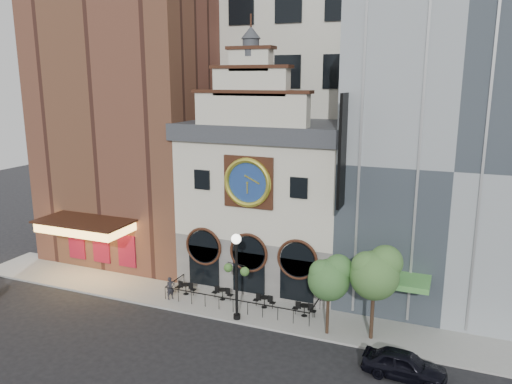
{
  "coord_description": "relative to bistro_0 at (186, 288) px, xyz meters",
  "views": [
    {
      "loc": [
        13.08,
        -26.83,
        15.48
      ],
      "look_at": [
        -0.3,
        6.0,
        7.39
      ],
      "focal_mm": 35.0,
      "sensor_mm": 36.0,
      "label": 1
    }
  ],
  "objects": [
    {
      "name": "bistro_3",
      "position": [
        8.97,
        -0.04,
        0.0
      ],
      "size": [
        1.58,
        0.68,
        0.9
      ],
      "color": "black",
      "rests_on": "sidewalk"
    },
    {
      "name": "sidewalk",
      "position": [
        4.37,
        0.01,
        -0.54
      ],
      "size": [
        44.0,
        5.0,
        0.15
      ],
      "primitive_type": "cube",
      "color": "gray",
      "rests_on": "ground"
    },
    {
      "name": "office_tower",
      "position": [
        4.37,
        17.51,
        19.39
      ],
      "size": [
        20.0,
        16.0,
        40.0
      ],
      "primitive_type": "cube",
      "color": "beige",
      "rests_on": "ground"
    },
    {
      "name": "cafe_railing",
      "position": [
        4.37,
        0.01,
        -0.01
      ],
      "size": [
        10.6,
        2.6,
        0.9
      ],
      "primitive_type": null,
      "color": "black",
      "rests_on": "sidewalk"
    },
    {
      "name": "lamppost",
      "position": [
        5.01,
        -2.09,
        3.12
      ],
      "size": [
        1.84,
        0.79,
        5.79
      ],
      "rotation": [
        0.0,
        0.0,
        -0.16
      ],
      "color": "black",
      "rests_on": "sidewalk"
    },
    {
      "name": "car_right",
      "position": [
        15.79,
        -4.5,
        0.13
      ],
      "size": [
        4.48,
        2.06,
        1.49
      ],
      "primitive_type": "imported",
      "rotation": [
        0.0,
        0.0,
        1.5
      ],
      "color": "black",
      "rests_on": "ground"
    },
    {
      "name": "ground",
      "position": [
        4.37,
        -2.49,
        -0.61
      ],
      "size": [
        120.0,
        120.0,
        0.0
      ],
      "primitive_type": "plane",
      "color": "black",
      "rests_on": "ground"
    },
    {
      "name": "bistro_1",
      "position": [
        2.86,
        0.18,
        0.0
      ],
      "size": [
        1.58,
        0.68,
        0.9
      ],
      "color": "black",
      "rests_on": "sidewalk"
    },
    {
      "name": "pedestrian",
      "position": [
        -0.59,
        -1.13,
        0.35
      ],
      "size": [
        0.65,
        0.71,
        1.64
      ],
      "primitive_type": "imported",
      "rotation": [
        0.0,
        0.0,
        0.99
      ],
      "color": "black",
      "rests_on": "sidewalk"
    },
    {
      "name": "retail_building",
      "position": [
        17.37,
        7.5,
        9.53
      ],
      "size": [
        14.0,
        14.4,
        20.0
      ],
      "color": "gray",
      "rests_on": "ground"
    },
    {
      "name": "bistro_0",
      "position": [
        0.0,
        0.0,
        0.0
      ],
      "size": [
        1.58,
        0.68,
        0.9
      ],
      "color": "black",
      "rests_on": "sidewalk"
    },
    {
      "name": "tree_right",
      "position": [
        13.59,
        -1.25,
        3.82
      ],
      "size": [
        3.03,
        2.92,
        5.84
      ],
      "color": "#382619",
      "rests_on": "sidewalk"
    },
    {
      "name": "clock_building",
      "position": [
        4.37,
        5.34,
        6.07
      ],
      "size": [
        12.6,
        8.78,
        18.65
      ],
      "color": "#605E5B",
      "rests_on": "ground"
    },
    {
      "name": "theater_building",
      "position": [
        -8.63,
        7.47,
        11.99
      ],
      "size": [
        14.0,
        15.6,
        25.0
      ],
      "color": "brown",
      "rests_on": "ground"
    },
    {
      "name": "bistro_2",
      "position": [
        6.07,
        0.13,
        0.0
      ],
      "size": [
        1.58,
        0.68,
        0.9
      ],
      "color": "black",
      "rests_on": "sidewalk"
    },
    {
      "name": "tree_left",
      "position": [
        10.97,
        -1.66,
        3.25
      ],
      "size": [
        2.63,
        2.53,
        5.06
      ],
      "color": "#382619",
      "rests_on": "sidewalk"
    }
  ]
}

